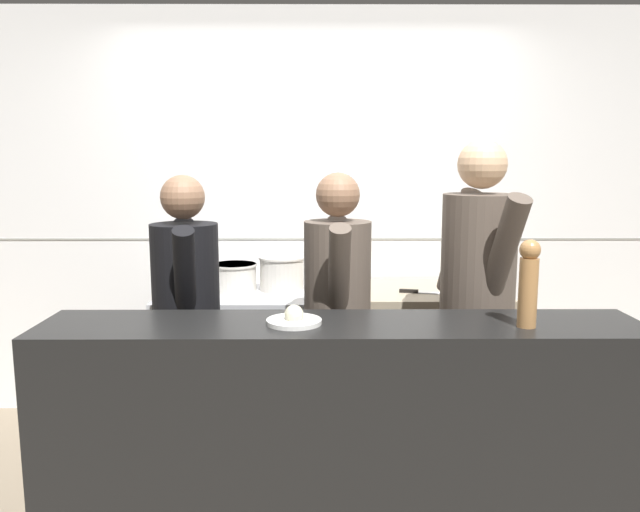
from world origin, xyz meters
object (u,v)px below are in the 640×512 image
braising_pot (282,272)px  chef_head_cook (187,320)px  plated_dish_main (294,319)px  chef_sous (337,318)px  oven_range (238,362)px  chef_line (477,302)px  stock_pot (188,279)px  chefs_knife (426,292)px  pepper_mill (528,282)px  sauce_pot (234,276)px

braising_pot → chef_head_cook: (-0.43, -0.71, -0.11)m
plated_dish_main → chef_sous: (0.19, 0.57, -0.14)m
oven_range → chef_line: bearing=-28.5°
plated_dish_main → chef_head_cook: 0.79m
plated_dish_main → chef_line: bearing=32.0°
stock_pot → oven_range: bearing=4.9°
braising_pot → chef_head_cook: bearing=-121.1°
chefs_knife → plated_dish_main: 1.34m
pepper_mill → chef_line: chef_line is taller
sauce_pot → chef_line: size_ratio=0.16×
chefs_knife → chef_line: (0.14, -0.57, 0.08)m
chef_line → braising_pot: bearing=130.0°
oven_range → stock_pot: (-0.28, -0.02, 0.52)m
oven_range → chef_sous: size_ratio=0.55×
stock_pot → plated_dish_main: (0.67, -1.20, 0.07)m
sauce_pot → pepper_mill: 1.85m
pepper_mill → chefs_knife: bearing=99.0°
oven_range → chefs_knife: (1.11, -0.11, 0.46)m
chefs_knife → pepper_mill: pepper_mill is taller
stock_pot → chef_line: bearing=-23.1°
sauce_pot → chef_line: 1.45m
chefs_knife → chef_head_cook: (-1.27, -0.56, -0.02)m
sauce_pot → plated_dish_main: bearing=-72.1°
pepper_mill → oven_range: bearing=135.5°
stock_pot → chefs_knife: (1.39, -0.09, -0.06)m
pepper_mill → stock_pot: bearing=141.6°
braising_pot → chef_sous: bearing=-65.7°
sauce_pot → braising_pot: size_ratio=1.00×
oven_range → chef_head_cook: chef_head_cook is taller
oven_range → chef_line: (1.26, -0.68, 0.53)m
sauce_pot → chef_sous: size_ratio=0.17×
oven_range → plated_dish_main: bearing=-72.5°
braising_pot → chef_line: (0.99, -0.71, -0.02)m
stock_pot → sauce_pot: size_ratio=1.00×
sauce_pot → chef_line: chef_line is taller
chefs_knife → plated_dish_main: plated_dish_main is taller
chef_sous → chef_line: 0.68m
oven_range → plated_dish_main: size_ratio=4.01×
oven_range → pepper_mill: (1.30, -1.27, 0.75)m
pepper_mill → chef_sous: (-0.72, 0.62, -0.31)m
oven_range → chef_line: 1.52m
chefs_knife → chef_head_cook: bearing=-156.1°
oven_range → chefs_knife: 1.21m
chefs_knife → chef_head_cook: size_ratio=0.24×
pepper_mill → chef_sous: bearing=139.2°
braising_pot → chefs_knife: braising_pot is taller
pepper_mill → chef_head_cook: chef_head_cook is taller
stock_pot → pepper_mill: pepper_mill is taller
chef_sous → chef_line: size_ratio=0.91×
braising_pot → plated_dish_main: 1.26m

